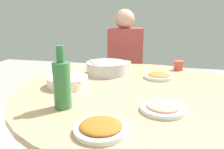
# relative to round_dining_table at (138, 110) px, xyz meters

# --- Properties ---
(round_dining_table) EXTENTS (1.40, 1.40, 0.76)m
(round_dining_table) POSITION_rel_round_dining_table_xyz_m (0.00, 0.00, 0.00)
(round_dining_table) COLOR #99999E
(round_dining_table) RESTS_ON ground
(rice_bowl) EXTENTS (0.29, 0.29, 0.10)m
(rice_bowl) POSITION_rel_round_dining_table_xyz_m (0.26, -0.30, 0.17)
(rice_bowl) COLOR #B2B5BA
(rice_bowl) RESTS_ON round_dining_table
(soup_bowl) EXTENTS (0.24, 0.24, 0.06)m
(soup_bowl) POSITION_rel_round_dining_table_xyz_m (0.42, 0.03, 0.15)
(soup_bowl) COLOR white
(soup_bowl) RESTS_ON round_dining_table
(dish_tofu_braise) EXTENTS (0.19, 0.19, 0.04)m
(dish_tofu_braise) POSITION_rel_round_dining_table_xyz_m (-0.11, -0.26, 0.14)
(dish_tofu_braise) COLOR silver
(dish_tofu_braise) RESTS_ON round_dining_table
(dish_stirfry) EXTENTS (0.20, 0.20, 0.04)m
(dish_stirfry) POSITION_rel_round_dining_table_xyz_m (0.08, 0.51, 0.14)
(dish_stirfry) COLOR white
(dish_stirfry) RESTS_ON round_dining_table
(dish_shrimp) EXTENTS (0.20, 0.20, 0.04)m
(dish_shrimp) POSITION_rel_round_dining_table_xyz_m (-0.14, 0.27, 0.14)
(dish_shrimp) COLOR silver
(dish_shrimp) RESTS_ON round_dining_table
(green_bottle) EXTENTS (0.08, 0.08, 0.29)m
(green_bottle) POSITION_rel_round_dining_table_xyz_m (0.31, 0.34, 0.24)
(green_bottle) COLOR #33793E
(green_bottle) RESTS_ON round_dining_table
(tea_cup_near) EXTENTS (0.07, 0.07, 0.05)m
(tea_cup_near) POSITION_rel_round_dining_table_xyz_m (0.16, -0.53, 0.15)
(tea_cup_near) COLOR white
(tea_cup_near) RESTS_ON round_dining_table
(tea_cup_far) EXTENTS (0.07, 0.07, 0.07)m
(tea_cup_far) POSITION_rel_round_dining_table_xyz_m (-0.25, -0.54, 0.16)
(tea_cup_far) COLOR #C54B3C
(tea_cup_far) RESTS_ON round_dining_table
(stool_for_diner_left) EXTENTS (0.35, 0.35, 0.47)m
(stool_for_diner_left) POSITION_rel_round_dining_table_xyz_m (0.25, -0.97, -0.40)
(stool_for_diner_left) COLOR brown
(stool_for_diner_left) RESTS_ON ground
(diner_left) EXTENTS (0.40, 0.41, 0.76)m
(diner_left) POSITION_rel_round_dining_table_xyz_m (0.25, -0.97, 0.15)
(diner_left) COLOR #2D333D
(diner_left) RESTS_ON stool_for_diner_left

